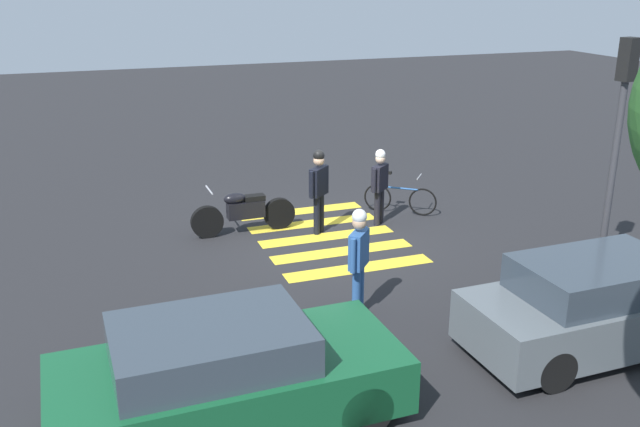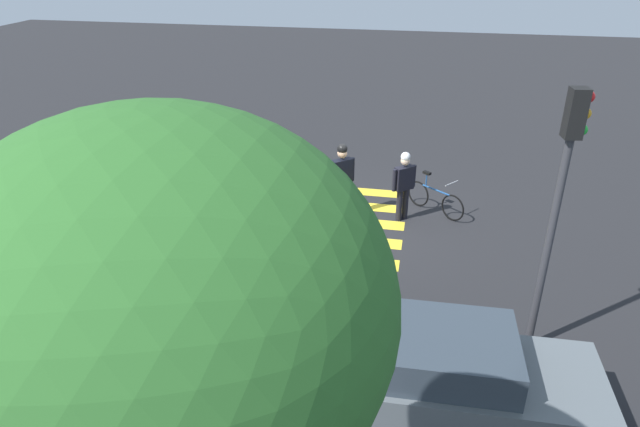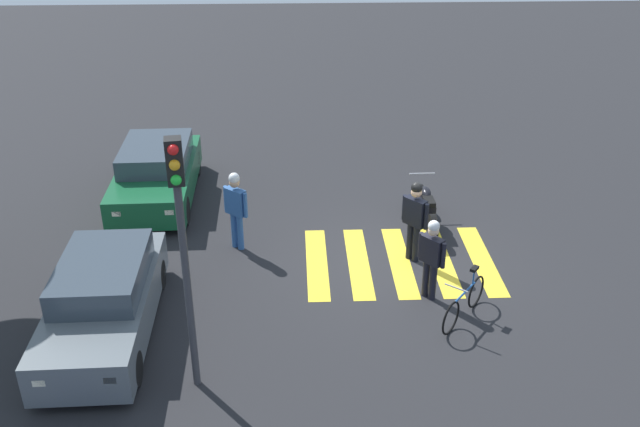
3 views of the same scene
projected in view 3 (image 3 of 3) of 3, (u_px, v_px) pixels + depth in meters
ground_plane at (400, 261)px, 15.14m from camera, size 60.00×60.00×0.00m
police_motorcycle at (426, 208)px, 16.38m from camera, size 2.29×0.62×1.06m
leaning_bicycle at (464, 303)px, 13.10m from camera, size 1.38×1.11×0.99m
officer_on_foot at (432, 254)px, 13.48m from camera, size 0.52×0.45×1.72m
officer_by_motorcycle at (415, 215)px, 14.73m from camera, size 0.54×0.48×1.85m
pedestrian_bystander at (236, 205)px, 15.21m from camera, size 0.48×0.54×1.83m
crosswalk_stripes at (400, 261)px, 15.14m from camera, size 2.95×4.05×0.01m
car_grey_coupe at (104, 300)px, 12.63m from camera, size 4.32×1.77×1.42m
car_green_compact at (157, 173)px, 17.68m from camera, size 4.32×1.95×1.39m
traffic_light_pole at (182, 230)px, 10.31m from camera, size 0.34×0.27×4.36m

